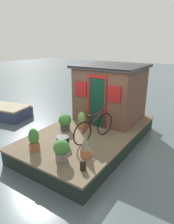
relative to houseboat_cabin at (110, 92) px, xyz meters
The scene contains 12 objects.
ground_plane 2.08m from the houseboat_cabin, behind, with size 60.00×60.00×0.00m, color #4C5B60.
houseboat_deck 1.90m from the houseboat_cabin, behind, with size 5.03×2.84×0.51m.
houseboat_cabin is the anchor object (origin of this frame).
bicycle 2.08m from the houseboat_cabin, 166.24° to the right, with size 1.68×0.50×0.86m.
potted_plant_fern 3.07m from the houseboat_cabin, 164.60° to the right, with size 0.27×0.27×0.65m.
potted_plant_geranium 3.48m from the houseboat_cabin, behind, with size 0.29×0.29×0.63m.
potted_plant_lavender 2.12m from the houseboat_cabin, 158.79° to the left, with size 0.43×0.43×0.56m.
potted_plant_ivy 1.62m from the houseboat_cabin, 165.29° to the left, with size 0.28×0.28×0.57m.
potted_plant_sage 3.46m from the houseboat_cabin, behind, with size 0.40×0.40×0.57m.
charcoal_grill 2.92m from the houseboat_cabin, behind, with size 0.36×0.36×0.31m.
mooring_bollard 3.67m from the houseboat_cabin, 162.45° to the right, with size 0.15×0.15×0.25m.
dinghy_boat 5.20m from the houseboat_cabin, 106.42° to the left, with size 1.66×2.70×0.55m.
Camera 1 is at (-5.24, -3.34, 3.30)m, focal length 32.15 mm.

